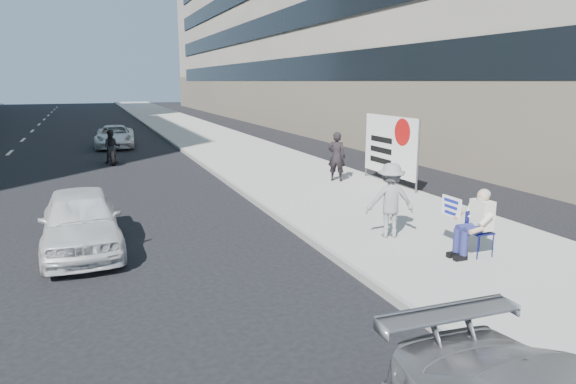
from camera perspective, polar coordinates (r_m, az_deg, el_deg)
name	(u,v)px	position (r m, az deg, el deg)	size (l,w,h in m)	color
ground	(269,276)	(9.35, -2.07, -9.34)	(160.00, 160.00, 0.00)	black
near_sidewalk	(219,142)	(29.23, -7.64, 5.51)	(5.00, 120.00, 0.15)	#9B9991
near_building	(335,0)	(45.32, 5.25, 20.50)	(14.00, 70.00, 20.00)	gray
seated_protester	(475,219)	(10.34, 20.05, -2.87)	(0.83, 1.12, 1.31)	navy
jogger	(390,200)	(11.14, 11.30, -0.90)	(1.03, 0.59, 1.60)	gray
pedestrian_woman	(337,157)	(17.20, 5.42, 3.95)	(0.60, 0.39, 1.65)	black
protest_banner	(390,146)	(16.87, 11.27, 5.07)	(0.08, 3.06, 2.20)	#4C4C4C
white_sedan_near	(81,220)	(11.35, -22.04, -2.94)	(1.51, 3.76, 1.28)	silver
white_sedan_far	(115,137)	(28.67, -18.68, 5.86)	(1.91, 4.14, 1.15)	white
motorcycle	(112,149)	(23.02, -18.96, 4.58)	(0.74, 2.05, 1.42)	black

